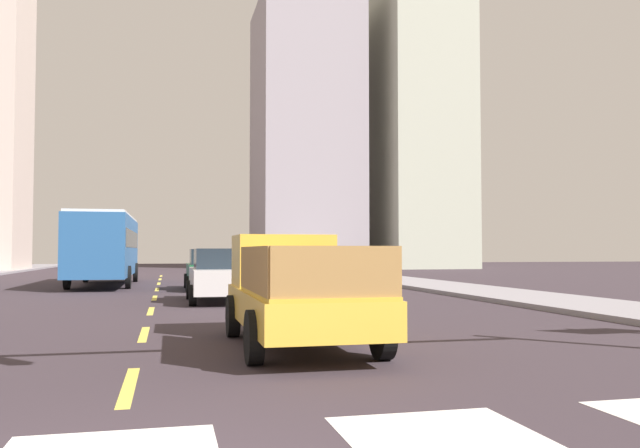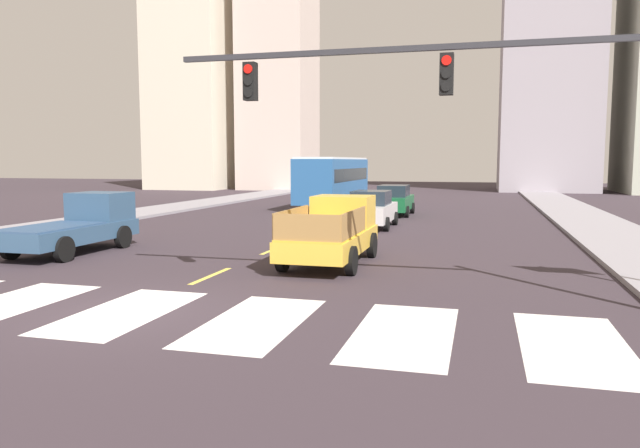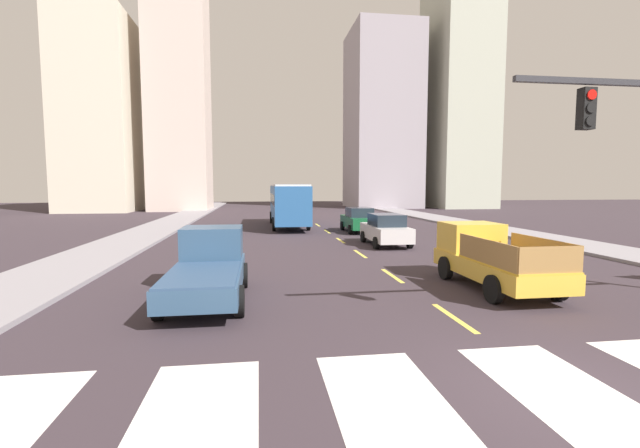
{
  "view_description": "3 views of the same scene",
  "coord_description": "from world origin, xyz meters",
  "px_view_note": "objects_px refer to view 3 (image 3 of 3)",
  "views": [
    {
      "loc": [
        0.45,
        -4.25,
        1.66
      ],
      "look_at": [
        2.92,
        6.18,
        2.1
      ],
      "focal_mm": 36.08,
      "sensor_mm": 36.0,
      "label": 1
    },
    {
      "loc": [
        6.98,
        -10.5,
        3.07
      ],
      "look_at": [
        1.64,
        9.19,
        0.92
      ],
      "focal_mm": 33.52,
      "sensor_mm": 36.0,
      "label": 2
    },
    {
      "loc": [
        -4.78,
        -5.86,
        3.3
      ],
      "look_at": [
        -1.61,
        16.36,
        1.25
      ],
      "focal_mm": 24.11,
      "sensor_mm": 36.0,
      "label": 3
    }
  ],
  "objects_px": {
    "pickup_stakebed": "(489,257)",
    "city_bus": "(288,202)",
    "sedan_mid": "(386,230)",
    "pickup_dark": "(209,266)",
    "sedan_near_right": "(359,220)"
  },
  "relations": [
    {
      "from": "city_bus",
      "to": "pickup_stakebed",
      "type": "bearing_deg",
      "value": -77.8
    },
    {
      "from": "pickup_dark",
      "to": "sedan_mid",
      "type": "distance_m",
      "value": 12.88
    },
    {
      "from": "city_bus",
      "to": "sedan_near_right",
      "type": "bearing_deg",
      "value": -45.62
    },
    {
      "from": "city_bus",
      "to": "sedan_near_right",
      "type": "height_order",
      "value": "city_bus"
    },
    {
      "from": "sedan_mid",
      "to": "city_bus",
      "type": "bearing_deg",
      "value": 112.71
    },
    {
      "from": "sedan_near_right",
      "to": "sedan_mid",
      "type": "bearing_deg",
      "value": -91.01
    },
    {
      "from": "city_bus",
      "to": "pickup_dark",
      "type": "bearing_deg",
      "value": -101.88
    },
    {
      "from": "sedan_mid",
      "to": "sedan_near_right",
      "type": "height_order",
      "value": "same"
    },
    {
      "from": "pickup_stakebed",
      "to": "sedan_mid",
      "type": "height_order",
      "value": "pickup_stakebed"
    },
    {
      "from": "sedan_mid",
      "to": "pickup_dark",
      "type": "bearing_deg",
      "value": -129.84
    },
    {
      "from": "pickup_dark",
      "to": "sedan_near_right",
      "type": "relative_size",
      "value": 1.18
    },
    {
      "from": "pickup_stakebed",
      "to": "city_bus",
      "type": "distance_m",
      "value": 21.45
    },
    {
      "from": "pickup_stakebed",
      "to": "pickup_dark",
      "type": "distance_m",
      "value": 8.92
    },
    {
      "from": "pickup_stakebed",
      "to": "city_bus",
      "type": "relative_size",
      "value": 0.48
    },
    {
      "from": "pickup_dark",
      "to": "sedan_mid",
      "type": "xyz_separation_m",
      "value": [
        8.33,
        9.82,
        -0.06
      ]
    }
  ]
}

